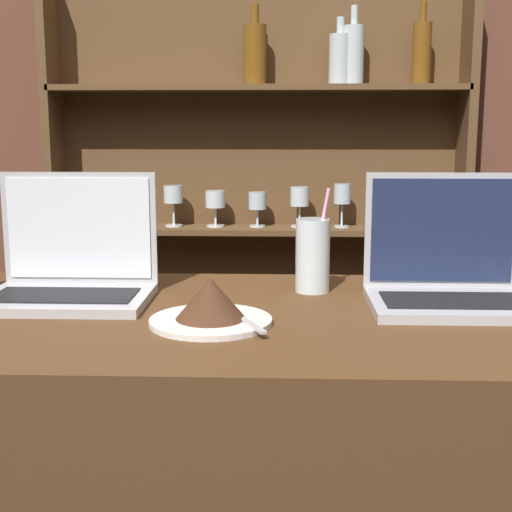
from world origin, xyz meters
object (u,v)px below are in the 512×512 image
at_px(laptop_far, 448,276).
at_px(water_glass, 313,255).
at_px(laptop_near, 71,271).
at_px(cake_plate, 211,305).

distance_m(laptop_far, water_glass, 0.27).
height_order(laptop_near, water_glass, laptop_near).
bearing_deg(cake_plate, water_glass, 53.75).
relative_size(laptop_far, water_glass, 1.43).
xyz_separation_m(laptop_far, water_glass, (-0.26, 0.09, 0.02)).
bearing_deg(laptop_far, water_glass, 160.11).
distance_m(laptop_near, cake_plate, 0.34).
distance_m(laptop_far, cake_plate, 0.47).
distance_m(laptop_near, laptop_far, 0.74).
xyz_separation_m(cake_plate, water_glass, (0.19, 0.25, 0.04)).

